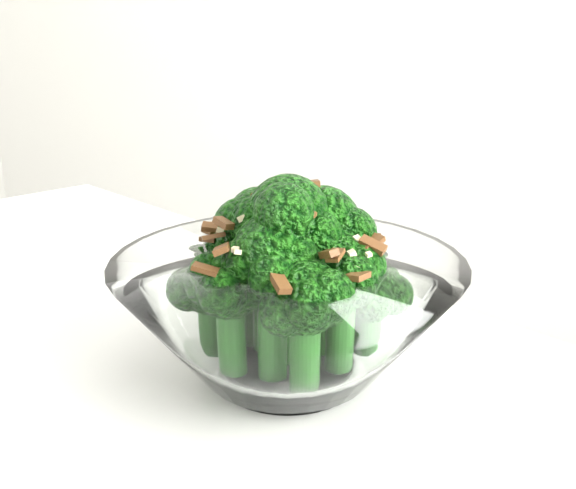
% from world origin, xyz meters
% --- Properties ---
extents(broccoli_dish, '(0.24, 0.24, 0.15)m').
position_xyz_m(broccoli_dish, '(0.25, 0.11, 0.81)').
color(broccoli_dish, white).
rests_on(broccoli_dish, table).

